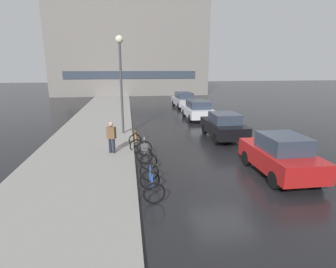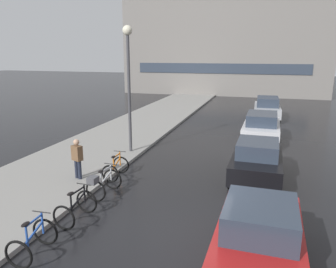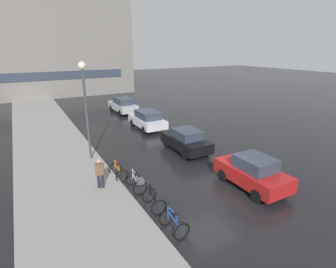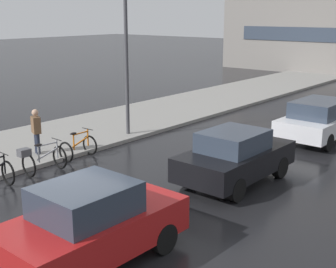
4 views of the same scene
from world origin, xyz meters
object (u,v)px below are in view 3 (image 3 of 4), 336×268
Objects in this scene: streetlamp at (85,95)px; car_silver at (123,105)px; car_red at (253,172)px; car_black at (186,140)px; bicycle_second at (154,200)px; pedestrian at (100,173)px; car_white at (147,119)px; bicycle_third at (137,182)px; bicycle_nearest at (174,223)px; bicycle_farthest at (118,171)px.

car_silver is at bearing 60.56° from streetlamp.
car_black is (-0.23, 5.60, -0.04)m from car_red.
bicycle_second is 7.57m from streetlamp.
pedestrian is at bearing -114.21° from car_silver.
car_white reaches higher than car_black.
car_black is (4.91, 3.13, 0.29)m from bicycle_third.
bicycle_second is at bearing -135.10° from car_black.
bicycle_nearest is at bearing -89.80° from bicycle_third.
bicycle_third is 0.38× the size of car_red.
car_red is at bearing -90.16° from car_silver.
pedestrian reaches higher than bicycle_farthest.
car_red is (5.14, -2.48, 0.32)m from bicycle_third.
car_red reaches higher than bicycle_third.
car_black is 0.89× the size of car_silver.
car_red is 0.97× the size of car_black.
bicycle_nearest is 0.93× the size of bicycle_second.
pedestrian is at bearing 147.59° from bicycle_third.
car_red is 2.27× the size of pedestrian.
bicycle_farthest is (-0.40, 3.44, -0.01)m from bicycle_second.
car_white is (4.88, 10.88, 0.40)m from bicycle_second.
car_white is 6.64m from car_silver.
car_black is at bearing 14.80° from bicycle_farthest.
car_red reaches higher than bicycle_second.
bicycle_third is 1.26× the size of bicycle_farthest.
bicycle_third is at bearing 92.07° from bicycle_second.
bicycle_second is at bearing -80.61° from streetlamp.
bicycle_farthest is 5.44m from car_black.
bicycle_second is 5.15m from car_red.
bicycle_nearest is 5.24m from bicycle_farthest.
streetlamp is at bearing 101.91° from bicycle_third.
pedestrian is (-1.51, 4.43, 0.54)m from bicycle_nearest.
car_black is at bearing -90.30° from car_white.
car_white is at bearing 54.65° from bicycle_farthest.
car_white is (4.93, 12.66, 0.40)m from bicycle_nearest.
bicycle_second is 1.70m from bicycle_third.
pedestrian is (-1.16, -0.80, 0.55)m from bicycle_farthest.
bicycle_nearest is at bearing -91.57° from bicycle_second.
streetlamp is (-5.92, 1.69, 3.32)m from car_black.
bicycle_third reaches higher than bicycle_second.
bicycle_second is 0.71× the size of pedestrian.
car_silver is 2.63× the size of pedestrian.
car_silver is at bearing 73.67° from bicycle_second.
car_white is 10.45m from pedestrian.
car_red is at bearing -25.72° from bicycle_third.
car_white reaches higher than bicycle_second.
car_black is at bearing -91.28° from car_silver.
car_white reaches higher than bicycle_third.
car_silver reaches higher than bicycle_nearest.
pedestrian reaches higher than bicycle_second.
pedestrian reaches higher than car_black.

